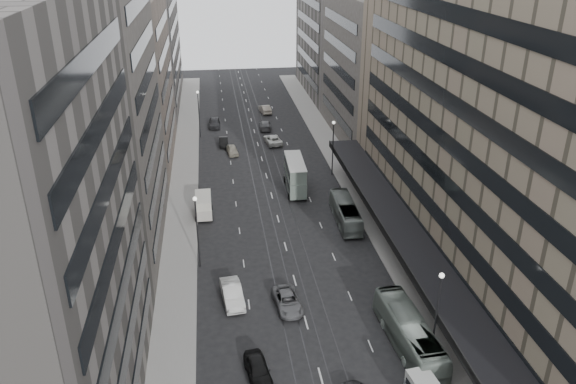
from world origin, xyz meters
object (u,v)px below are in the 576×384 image
double_decker (295,174)px  panel_van (203,205)px  sedan_1 (232,294)px  sedan_2 (288,301)px  sedan_0 (258,370)px  bus_far (346,212)px  bus_near (409,333)px

double_decker → panel_van: (-12.62, -6.13, -0.87)m
sedan_1 → sedan_2: 5.44m
sedan_0 → sedan_2: 9.67m
bus_far → panel_van: bearing=-11.4°
panel_van → sedan_2: panel_van is taller
bus_near → sedan_0: (-13.13, -1.76, -0.78)m
sedan_2 → sedan_0: bearing=-117.7°
bus_far → double_decker: double_decker is taller
bus_near → sedan_1: bus_near is taller
bus_far → panel_van: 17.84m
bus_far → panel_van: panel_van is taller
sedan_1 → double_decker: bearing=61.9°
panel_van → sedan_2: (7.84, -20.48, -0.85)m
bus_near → sedan_2: size_ratio=2.20×
panel_van → sedan_2: size_ratio=0.89×
bus_near → sedan_2: bus_near is taller
bus_far → sedan_0: bearing=64.4°
sedan_0 → sedan_2: size_ratio=0.88×
panel_van → sedan_0: panel_van is taller
bus_far → sedan_1: (-14.70, -14.69, -0.52)m
double_decker → sedan_1: double_decker is taller
sedan_0 → bus_near: bearing=-0.3°
bus_far → panel_van: size_ratio=2.21×
bus_far → sedan_2: size_ratio=1.97×
bus_near → panel_van: bus_near is taller
sedan_2 → double_decker: bearing=74.3°
bus_near → sedan_0: size_ratio=2.49×
panel_van → sedan_2: 21.95m
bus_far → sedan_1: 20.79m
panel_van → bus_far: bearing=-13.8°
panel_van → sedan_1: panel_van is taller
bus_near → double_decker: (-4.70, 33.81, 0.88)m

